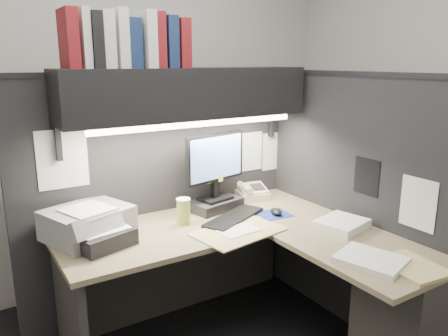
{
  "coord_description": "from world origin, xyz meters",
  "views": [
    {
      "loc": [
        -1.1,
        -1.63,
        1.69
      ],
      "look_at": [
        0.24,
        0.51,
        1.07
      ],
      "focal_mm": 35.0,
      "sensor_mm": 36.0,
      "label": 1
    }
  ],
  "objects": [
    {
      "name": "mousepad",
      "position": [
        0.58,
        0.44,
        0.73
      ],
      "size": [
        0.21,
        0.2,
        0.0
      ],
      "primitive_type": "cube",
      "rotation": [
        0.0,
        0.0,
        -0.11
      ],
      "color": "navy",
      "rests_on": "desk"
    },
    {
      "name": "partition_back",
      "position": [
        0.03,
        0.93,
        0.8
      ],
      "size": [
        1.9,
        0.06,
        1.6
      ],
      "primitive_type": "cube",
      "color": "black",
      "rests_on": "floor"
    },
    {
      "name": "partition_right",
      "position": [
        0.98,
        0.18,
        0.8
      ],
      "size": [
        0.06,
        1.5,
        1.6
      ],
      "primitive_type": "cube",
      "color": "black",
      "rests_on": "floor"
    },
    {
      "name": "task_light_tube",
      "position": [
        0.12,
        0.61,
        1.33
      ],
      "size": [
        1.32,
        0.04,
        0.04
      ],
      "primitive_type": "cylinder",
      "rotation": [
        0.0,
        1.57,
        0.0
      ],
      "color": "white",
      "rests_on": "overhead_shelf"
    },
    {
      "name": "coffee_cup",
      "position": [
        0.01,
        0.61,
        0.81
      ],
      "size": [
        0.1,
        0.1,
        0.15
      ],
      "primitive_type": "cylinder",
      "rotation": [
        0.0,
        0.0,
        0.29
      ],
      "color": "#C6D053",
      "rests_on": "desk"
    },
    {
      "name": "printer",
      "position": [
        -0.53,
        0.71,
        0.81
      ],
      "size": [
        0.51,
        0.47,
        0.17
      ],
      "primitive_type": "cube",
      "rotation": [
        0.0,
        0.0,
        0.34
      ],
      "color": "gray",
      "rests_on": "desk"
    },
    {
      "name": "paper_stack_a",
      "position": [
        0.76,
        0.04,
        0.76
      ],
      "size": [
        0.32,
        0.29,
        0.05
      ],
      "primitive_type": "cube",
      "rotation": [
        0.0,
        0.0,
        0.23
      ],
      "color": "white",
      "rests_on": "desk"
    },
    {
      "name": "binder_row",
      "position": [
        -0.23,
        0.75,
        1.8
      ],
      "size": [
        0.69,
        0.25,
        0.31
      ],
      "color": "maroon",
      "rests_on": "overhead_shelf"
    },
    {
      "name": "desk",
      "position": [
        0.43,
        -0.0,
        0.44
      ],
      "size": [
        1.7,
        1.53,
        0.73
      ],
      "color": "#827052",
      "rests_on": "floor"
    },
    {
      "name": "wall_back",
      "position": [
        0.0,
        1.5,
        1.35
      ],
      "size": [
        3.5,
        0.04,
        2.7
      ],
      "primitive_type": "cube",
      "color": "#B9B6B0",
      "rests_on": "floor"
    },
    {
      "name": "pinned_papers",
      "position": [
        0.42,
        0.56,
        1.05
      ],
      "size": [
        1.76,
        1.31,
        0.51
      ],
      "color": "white",
      "rests_on": "partition_back"
    },
    {
      "name": "open_folder",
      "position": [
        0.21,
        0.32,
        0.73
      ],
      "size": [
        0.55,
        0.4,
        0.01
      ],
      "primitive_type": "cube",
      "rotation": [
        0.0,
        0.0,
        0.16
      ],
      "color": "tan",
      "rests_on": "desk"
    },
    {
      "name": "overhead_shelf",
      "position": [
        0.12,
        0.75,
        1.5
      ],
      "size": [
        1.55,
        0.34,
        0.3
      ],
      "primitive_type": "cube",
      "color": "black",
      "rests_on": "partition_back"
    },
    {
      "name": "paper_stack_b",
      "position": [
        0.54,
        -0.35,
        0.75
      ],
      "size": [
        0.33,
        0.37,
        0.03
      ],
      "primitive_type": "cube",
      "rotation": [
        0.0,
        0.0,
        0.3
      ],
      "color": "white",
      "rests_on": "desk"
    },
    {
      "name": "telephone",
      "position": [
        0.66,
        0.8,
        0.77
      ],
      "size": [
        0.24,
        0.25,
        0.08
      ],
      "primitive_type": "cube",
      "rotation": [
        0.0,
        0.0,
        -0.19
      ],
      "color": "#B7B18D",
      "rests_on": "desk"
    },
    {
      "name": "monitor",
      "position": [
        0.31,
        0.73,
        0.93
      ],
      "size": [
        0.47,
        0.27,
        0.51
      ],
      "rotation": [
        0.0,
        0.0,
        0.21
      ],
      "color": "black",
      "rests_on": "desk"
    },
    {
      "name": "manila_stack",
      "position": [
        0.66,
        -0.49,
        0.74
      ],
      "size": [
        0.27,
        0.33,
        0.02
      ],
      "primitive_type": "cube",
      "rotation": [
        0.0,
        0.0,
        -0.12
      ],
      "color": "tan",
      "rests_on": "desk"
    },
    {
      "name": "mouse",
      "position": [
        0.58,
        0.43,
        0.75
      ],
      "size": [
        0.09,
        0.12,
        0.04
      ],
      "primitive_type": "ellipsoid",
      "rotation": [
        0.0,
        0.0,
        -0.29
      ],
      "color": "black",
      "rests_on": "mousepad"
    },
    {
      "name": "notebook_stack",
      "position": [
        -0.5,
        0.55,
        0.77
      ],
      "size": [
        0.35,
        0.31,
        0.09
      ],
      "primitive_type": "cube",
      "rotation": [
        0.0,
        0.0,
        0.29
      ],
      "color": "black",
      "rests_on": "desk"
    },
    {
      "name": "keyboard",
      "position": [
        0.31,
        0.51,
        0.74
      ],
      "size": [
        0.49,
        0.34,
        0.02
      ],
      "primitive_type": "cube",
      "rotation": [
        0.0,
        0.0,
        0.43
      ],
      "color": "black",
      "rests_on": "desk"
    }
  ]
}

